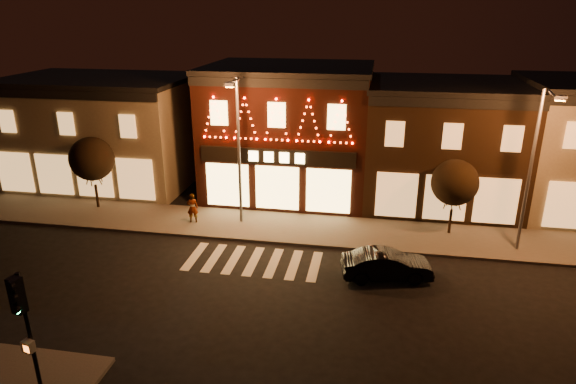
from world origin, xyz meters
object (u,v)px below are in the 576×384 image
(traffic_signal_near, at_px, (24,319))
(dark_sedan, at_px, (387,265))
(pedestrian, at_px, (193,208))
(streetlamp_mid, at_px, (238,141))

(traffic_signal_near, height_order, dark_sedan, traffic_signal_near)
(traffic_signal_near, bearing_deg, pedestrian, 105.97)
(streetlamp_mid, bearing_deg, traffic_signal_near, -94.06)
(streetlamp_mid, xyz_separation_m, pedestrian, (-2.67, -0.34, -3.89))
(traffic_signal_near, relative_size, pedestrian, 2.73)
(traffic_signal_near, height_order, streetlamp_mid, streetlamp_mid)
(streetlamp_mid, relative_size, pedestrian, 4.71)
(dark_sedan, bearing_deg, pedestrian, 58.08)
(dark_sedan, distance_m, pedestrian, 11.57)
(traffic_signal_near, xyz_separation_m, streetlamp_mid, (2.10, 14.81, 1.45))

